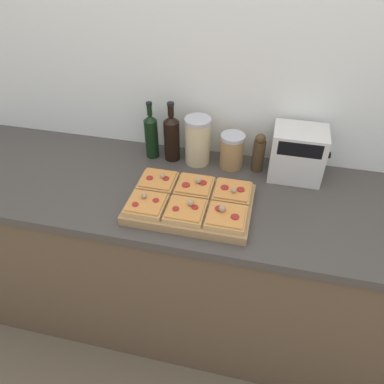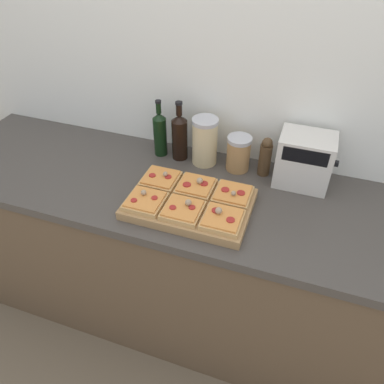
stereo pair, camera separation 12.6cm
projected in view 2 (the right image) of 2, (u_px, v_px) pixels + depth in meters
The scene contains 16 objects.
ground_plane at pixel (189, 369), 1.92m from camera, with size 12.00×12.00×0.00m, color brown.
wall_back at pixel (240, 86), 1.63m from camera, with size 6.00×0.06×2.50m.
kitchen_counter at pixel (210, 265), 1.87m from camera, with size 2.63×0.67×0.91m.
cutting_board at pixel (190, 204), 1.51m from camera, with size 0.49×0.33×0.04m, color #A37A4C.
pizza_slice_back_left at pixel (161, 179), 1.58m from camera, with size 0.15×0.14×0.05m.
pizza_slice_back_center at pixel (196, 186), 1.54m from camera, with size 0.15×0.14×0.05m.
pizza_slice_back_right at pixel (233, 194), 1.50m from camera, with size 0.15×0.14×0.05m.
pizza_slice_front_left at pixel (145, 201), 1.47m from camera, with size 0.15×0.14×0.05m.
pizza_slice_front_center at pixel (183, 210), 1.43m from camera, with size 0.15×0.14×0.05m.
pizza_slice_front_right at pixel (222, 219), 1.39m from camera, with size 0.15×0.14×0.05m.
olive_oil_bottle at pixel (160, 133), 1.76m from camera, with size 0.06×0.06×0.28m.
wine_bottle at pixel (180, 136), 1.73m from camera, with size 0.07×0.07×0.29m.
grain_jar_tall at pixel (205, 141), 1.70m from camera, with size 0.12×0.12×0.23m.
grain_jar_short at pixel (238, 153), 1.68m from camera, with size 0.11×0.11×0.16m.
pepper_mill at pixel (265, 157), 1.64m from camera, with size 0.05×0.05×0.18m.
toaster_oven at pixel (304, 160), 1.58m from camera, with size 0.25×0.17×0.23m.
Camera 2 is at (0.32, -0.86, 1.92)m, focal length 35.00 mm.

